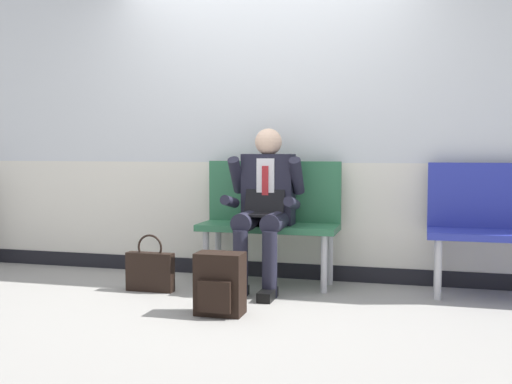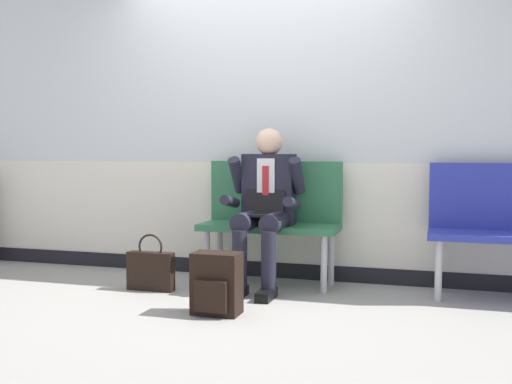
% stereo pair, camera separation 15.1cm
% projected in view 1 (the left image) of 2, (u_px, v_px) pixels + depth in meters
% --- Properties ---
extents(ground_plane, '(18.00, 18.00, 0.00)m').
position_uv_depth(ground_plane, '(246.00, 293.00, 4.59)').
color(ground_plane, gray).
extents(station_wall, '(6.80, 0.14, 3.19)m').
position_uv_depth(station_wall, '(268.00, 87.00, 5.13)').
color(station_wall, silver).
rests_on(station_wall, ground).
extents(bench_with_person, '(1.09, 0.42, 0.98)m').
position_uv_depth(bench_with_person, '(271.00, 214.00, 4.92)').
color(bench_with_person, '#2D6B47').
rests_on(bench_with_person, ground).
extents(person_seated, '(0.57, 0.70, 1.23)m').
position_uv_depth(person_seated, '(264.00, 203.00, 4.71)').
color(person_seated, '#1E1E2D').
rests_on(person_seated, ground).
extents(backpack, '(0.31, 0.23, 0.40)m').
position_uv_depth(backpack, '(220.00, 285.00, 3.99)').
color(backpack, black).
rests_on(backpack, ground).
extents(handbag, '(0.37, 0.09, 0.43)m').
position_uv_depth(handbag, '(150.00, 270.00, 4.66)').
color(handbag, black).
rests_on(handbag, ground).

